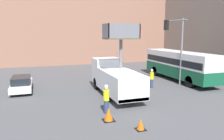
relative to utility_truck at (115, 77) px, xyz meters
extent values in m
plane|color=#4C4C4F|center=(0.18, -0.71, -1.55)|extent=(120.00, 120.00, 0.00)
cube|color=#936651|center=(0.18, 24.28, 5.77)|extent=(44.00, 10.00, 14.64)
cube|color=white|center=(0.00, 2.33, 0.13)|extent=(2.34, 2.20, 2.38)
cube|color=white|center=(0.00, -1.34, -0.21)|extent=(2.34, 5.14, 1.70)
cube|color=red|center=(0.00, -3.86, -0.91)|extent=(2.30, 0.10, 0.24)
cylinder|color=black|center=(-1.02, 2.33, -1.00)|extent=(0.30, 1.10, 1.10)
cylinder|color=black|center=(1.02, 2.33, -1.00)|extent=(0.30, 1.10, 1.10)
cylinder|color=black|center=(-1.02, -1.34, -1.00)|extent=(0.30, 1.10, 1.10)
cylinder|color=black|center=(1.02, -1.34, -1.00)|extent=(0.30, 1.10, 1.10)
cylinder|color=slate|center=(0.00, -1.34, 1.91)|extent=(0.24, 0.24, 2.52)
cube|color=brown|center=(0.00, -1.34, 3.22)|extent=(2.51, 1.56, 0.10)
cube|color=slate|center=(-1.21, -1.34, 3.79)|extent=(0.08, 1.56, 1.05)
cube|color=slate|center=(1.21, -1.34, 3.79)|extent=(0.08, 1.56, 1.05)
cube|color=slate|center=(0.00, -0.60, 3.79)|extent=(2.51, 0.08, 1.05)
cube|color=slate|center=(0.00, -2.08, 3.79)|extent=(2.51, 0.08, 1.05)
cube|color=#145638|center=(8.73, 3.29, -0.46)|extent=(2.43, 10.50, 1.22)
cube|color=silver|center=(8.73, 3.29, 0.90)|extent=(2.43, 10.50, 1.49)
cube|color=black|center=(8.73, 3.29, 0.67)|extent=(2.45, 10.08, 0.66)
cylinder|color=black|center=(7.66, 6.54, -0.98)|extent=(0.30, 1.14, 1.14)
cylinder|color=black|center=(9.79, 6.54, -0.98)|extent=(0.30, 1.14, 1.14)
cylinder|color=black|center=(7.66, 0.03, -0.98)|extent=(0.30, 1.14, 1.14)
cylinder|color=black|center=(9.79, 0.03, -0.98)|extent=(0.30, 1.14, 1.14)
cylinder|color=slate|center=(7.52, 1.36, 1.78)|extent=(0.18, 0.18, 6.66)
cylinder|color=slate|center=(6.31, 0.92, 4.81)|extent=(0.99, 2.45, 0.13)
cube|color=black|center=(5.11, 0.48, 4.36)|extent=(0.41, 0.41, 0.90)
sphere|color=red|center=(5.11, 0.48, 4.61)|extent=(0.20, 0.20, 0.20)
cylinder|color=navy|center=(-2.01, -3.99, -1.12)|extent=(0.32, 0.32, 0.87)
cylinder|color=yellow|center=(-2.01, -3.99, -0.34)|extent=(0.38, 0.38, 0.69)
sphere|color=tan|center=(-2.01, -3.99, 0.13)|extent=(0.24, 0.24, 0.24)
sphere|color=white|center=(-2.01, -3.99, 0.23)|extent=(0.25, 0.25, 0.25)
cylinder|color=navy|center=(4.15, 1.17, -1.14)|extent=(0.32, 0.32, 0.83)
cylinder|color=yellow|center=(4.15, 1.17, -0.39)|extent=(0.38, 0.38, 0.66)
sphere|color=tan|center=(4.15, 1.17, 0.05)|extent=(0.23, 0.23, 0.23)
sphere|color=white|center=(4.15, 1.17, 0.15)|extent=(0.24, 0.24, 0.24)
cube|color=black|center=(-2.25, -5.20, -1.54)|extent=(0.69, 0.69, 0.03)
cone|color=#F25B0F|center=(-2.25, -5.20, -1.16)|extent=(0.55, 0.55, 0.79)
cube|color=black|center=(-1.00, -6.95, -1.54)|extent=(0.54, 0.54, 0.03)
cone|color=#F25B0F|center=(-1.00, -6.95, -1.25)|extent=(0.43, 0.43, 0.61)
cube|color=silver|center=(-7.59, 3.92, -1.04)|extent=(1.74, 4.59, 0.48)
cube|color=black|center=(-7.59, 3.69, -0.49)|extent=(1.53, 2.53, 0.62)
cylinder|color=black|center=(-8.34, 5.35, -1.23)|extent=(0.22, 0.64, 0.64)
cylinder|color=black|center=(-6.84, 5.35, -1.23)|extent=(0.22, 0.64, 0.64)
cylinder|color=black|center=(-8.34, 2.50, -1.23)|extent=(0.22, 0.64, 0.64)
cylinder|color=black|center=(-6.84, 2.50, -1.23)|extent=(0.22, 0.64, 0.64)
camera|label=1|loc=(-6.06, -16.98, 3.56)|focal=35.00mm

